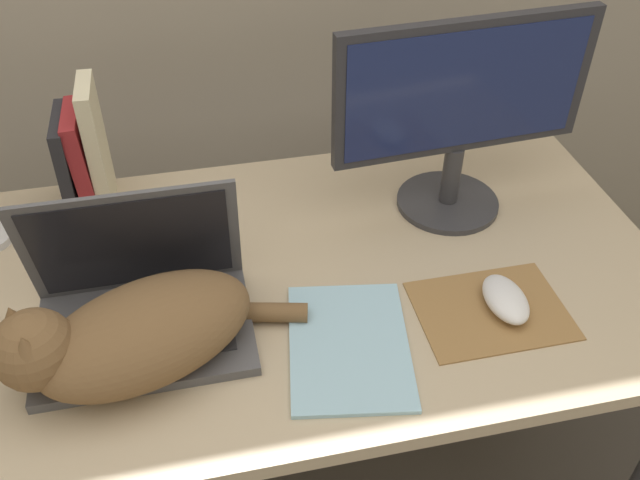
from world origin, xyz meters
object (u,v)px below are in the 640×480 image
Objects in this scene: external_monitor at (461,110)px; computer_mouse at (506,299)px; notepad at (349,345)px; cat at (130,335)px; book_row at (84,157)px; laptop at (142,306)px.

computer_mouse is (-0.01, -0.29, -0.19)m from external_monitor.
notepad is (-0.27, -0.03, -0.02)m from computer_mouse.
computer_mouse is 0.27m from notepad.
notepad is (0.32, -0.03, -0.07)m from cat.
book_row is at bearing 167.61° from external_monitor.
cat is at bearing 174.56° from notepad.
computer_mouse is at bearing -8.21° from laptop.
cat is 0.33m from notepad.
external_monitor is (0.59, 0.21, 0.17)m from laptop.
book_row reaches higher than computer_mouse.
laptop is 2.94× the size of computer_mouse.
laptop reaches higher than notepad.
book_row reaches higher than laptop.
computer_mouse is 0.81m from book_row.
external_monitor reaches higher than book_row.
external_monitor is at bearing 25.45° from cat.
laptop is 0.73× the size of cat.
computer_mouse is (0.59, -0.00, -0.05)m from cat.
external_monitor reaches higher than notepad.
notepad is (0.40, -0.47, -0.11)m from book_row.
cat is 0.68m from external_monitor.
laptop reaches higher than cat.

